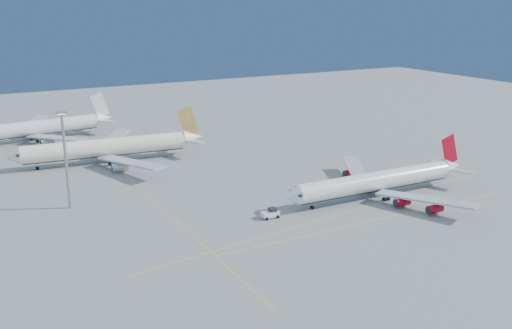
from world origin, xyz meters
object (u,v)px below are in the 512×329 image
at_px(airliner_third, 36,128).
at_px(light_mast, 65,152).
at_px(airliner_etihad, 110,147).
at_px(airliner_virgin, 380,181).
at_px(pushback_tug, 271,213).

distance_m(airliner_third, light_mast, 85.52).
height_order(airliner_third, light_mast, light_mast).
relative_size(airliner_third, light_mast, 2.41).
bearing_deg(airliner_etihad, light_mast, -113.28).
height_order(airliner_etihad, light_mast, light_mast).
height_order(airliner_virgin, airliner_etihad, airliner_etihad).
height_order(airliner_etihad, airliner_third, airliner_etihad).
height_order(airliner_etihad, pushback_tug, airliner_etihad).
xyz_separation_m(airliner_etihad, light_mast, (-21.35, -39.65, 10.13)).
xyz_separation_m(airliner_virgin, light_mast, (-78.29, 31.88, 10.82)).
distance_m(pushback_tug, light_mast, 55.52).
xyz_separation_m(airliner_etihad, airliner_third, (-17.35, 45.15, -0.16)).
bearing_deg(light_mast, airliner_etihad, 61.70).
xyz_separation_m(airliner_virgin, pushback_tug, (-34.93, 0.25, -3.40)).
relative_size(airliner_virgin, light_mast, 2.36).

